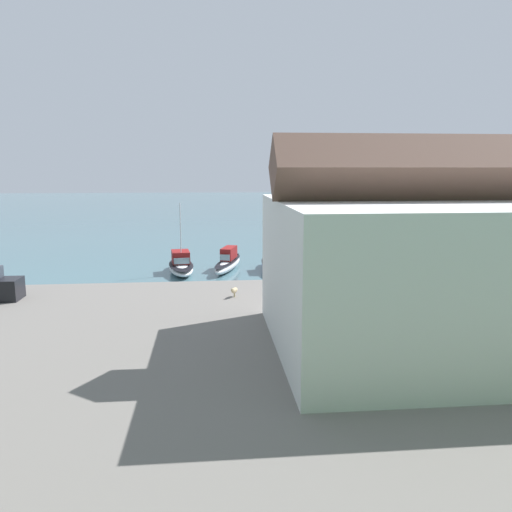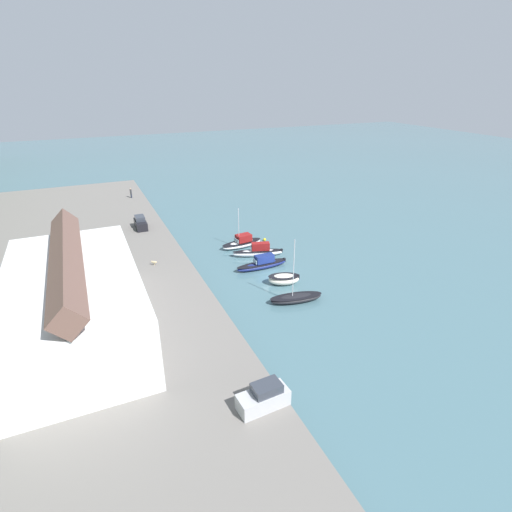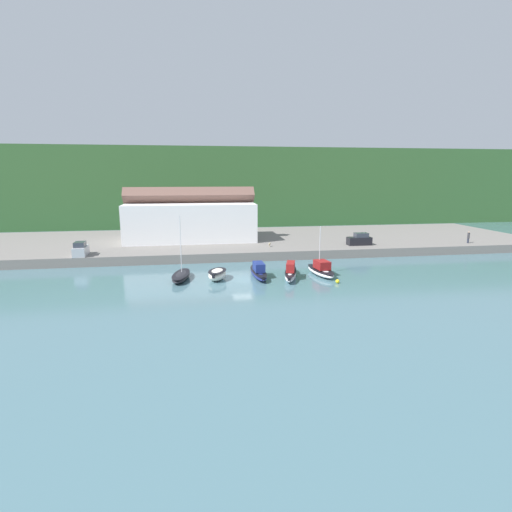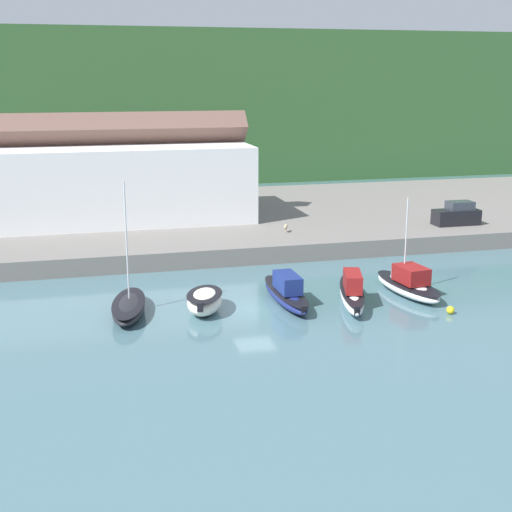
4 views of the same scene
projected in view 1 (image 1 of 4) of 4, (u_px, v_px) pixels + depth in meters
ground_plane at (294, 270)px, 49.41m from camera, size 320.00×320.00×0.00m
quay_promenade at (387, 365)px, 23.76m from camera, size 120.27×31.03×1.46m
moored_boat_0 at (376, 265)px, 49.21m from camera, size 3.14×7.02×8.47m
moored_boat_1 at (327, 262)px, 49.48m from camera, size 3.45×4.74×1.43m
moored_boat_2 at (272, 264)px, 48.38m from camera, size 1.89×8.04×2.07m
moored_boat_3 at (228, 262)px, 49.21m from camera, size 3.77×8.16×2.24m
moored_boat_4 at (181, 265)px, 47.89m from camera, size 3.11×7.32×6.74m
dog_on_quay at (234, 290)px, 33.22m from camera, size 0.62×0.86×0.68m
mooring_buoy_0 at (176, 262)px, 52.29m from camera, size 0.51×0.51×0.51m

